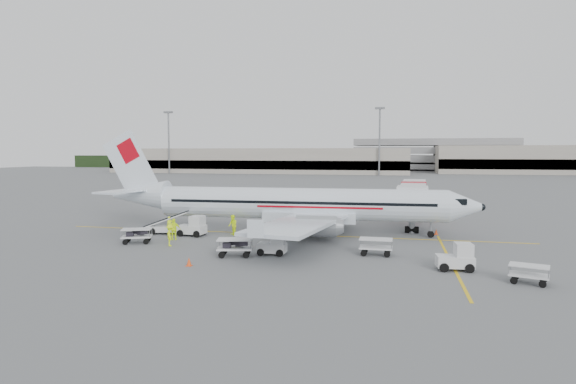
% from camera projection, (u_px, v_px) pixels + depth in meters
% --- Properties ---
extents(ground, '(360.00, 360.00, 0.00)m').
position_uv_depth(ground, '(283.00, 234.00, 44.88)').
color(ground, '#56595B').
extents(stripe_lead, '(44.00, 0.20, 0.01)m').
position_uv_depth(stripe_lead, '(283.00, 234.00, 44.88)').
color(stripe_lead, yellow).
rests_on(stripe_lead, ground).
extents(stripe_cross, '(0.20, 20.00, 0.01)m').
position_uv_depth(stripe_cross, '(450.00, 260.00, 34.07)').
color(stripe_cross, yellow).
rests_on(stripe_cross, ground).
extents(terminal_west, '(110.00, 22.00, 9.00)m').
position_uv_depth(terminal_west, '(258.00, 161.00, 179.62)').
color(terminal_west, gray).
rests_on(terminal_west, ground).
extents(terminal_east, '(90.00, 26.00, 10.00)m').
position_uv_depth(terminal_east, '(568.00, 160.00, 170.39)').
color(terminal_east, gray).
rests_on(terminal_east, ground).
extents(parking_garage, '(62.00, 24.00, 14.00)m').
position_uv_depth(parking_garage, '(433.00, 154.00, 194.55)').
color(parking_garage, slate).
rests_on(parking_garage, ground).
extents(treeline, '(300.00, 3.00, 6.00)m').
position_uv_depth(treeline, '(372.00, 163.00, 214.88)').
color(treeline, black).
rests_on(treeline, ground).
extents(mast_west, '(3.20, 1.20, 22.00)m').
position_uv_depth(mast_west, '(169.00, 143.00, 173.90)').
color(mast_west, slate).
rests_on(mast_west, ground).
extents(mast_center, '(3.20, 1.20, 22.00)m').
position_uv_depth(mast_center, '(379.00, 142.00, 157.68)').
color(mast_center, slate).
rests_on(mast_center, ground).
extents(aircraft, '(36.09, 28.83, 9.66)m').
position_uv_depth(aircraft, '(300.00, 182.00, 44.79)').
color(aircraft, silver).
rests_on(aircraft, ground).
extents(jet_bridge, '(4.12, 17.27, 4.49)m').
position_uv_depth(jet_bridge, '(413.00, 203.00, 51.32)').
color(jet_bridge, silver).
rests_on(jet_bridge, ground).
extents(belt_loader, '(5.25, 2.70, 2.71)m').
position_uv_depth(belt_loader, '(168.00, 219.00, 45.12)').
color(belt_loader, silver).
rests_on(belt_loader, ground).
extents(tug_fore, '(2.42, 1.53, 1.78)m').
position_uv_depth(tug_fore, '(455.00, 257.00, 31.16)').
color(tug_fore, silver).
rests_on(tug_fore, ground).
extents(tug_mid, '(2.15, 1.26, 1.64)m').
position_uv_depth(tug_mid, '(272.00, 244.00, 35.87)').
color(tug_mid, silver).
rests_on(tug_mid, ground).
extents(tug_aft, '(2.53, 1.59, 1.87)m').
position_uv_depth(tug_aft, '(192.00, 226.00, 43.96)').
color(tug_aft, silver).
rests_on(tug_aft, ground).
extents(cart_loaded_a, '(2.80, 2.02, 1.32)m').
position_uv_depth(cart_loaded_a, '(235.00, 247.00, 35.29)').
color(cart_loaded_a, silver).
rests_on(cart_loaded_a, ground).
extents(cart_loaded_b, '(2.75, 2.18, 1.25)m').
position_uv_depth(cart_loaded_b, '(137.00, 236.00, 40.40)').
color(cart_loaded_b, silver).
rests_on(cart_loaded_b, ground).
extents(cart_empty_a, '(2.43, 1.45, 1.26)m').
position_uv_depth(cart_empty_a, '(376.00, 247.00, 35.72)').
color(cart_empty_a, silver).
rests_on(cart_empty_a, ground).
extents(cart_empty_b, '(2.41, 1.83, 1.11)m').
position_uv_depth(cart_empty_b, '(529.00, 274.00, 27.97)').
color(cart_empty_b, silver).
rests_on(cart_empty_b, ground).
extents(cone_nose, '(0.34, 0.34, 0.56)m').
position_uv_depth(cone_nose, '(436.00, 232.00, 44.63)').
color(cone_nose, '#EA4814').
rests_on(cone_nose, ground).
extents(cone_port, '(0.41, 0.41, 0.67)m').
position_uv_depth(cone_port, '(355.00, 214.00, 56.80)').
color(cone_port, '#EA4814').
rests_on(cone_port, ground).
extents(cone_stbd, '(0.37, 0.37, 0.61)m').
position_uv_depth(cone_stbd, '(189.00, 262.00, 32.35)').
color(cone_stbd, '#EA4814').
rests_on(cone_stbd, ground).
extents(crew_a, '(0.68, 0.73, 1.67)m').
position_uv_depth(crew_a, '(170.00, 225.00, 44.75)').
color(crew_a, '#C9E80F').
rests_on(crew_a, ground).
extents(crew_b, '(1.13, 1.16, 1.89)m').
position_uv_depth(crew_b, '(233.00, 225.00, 44.30)').
color(crew_b, '#C9E80F').
rests_on(crew_b, ground).
extents(crew_c, '(1.09, 1.31, 1.76)m').
position_uv_depth(crew_c, '(170.00, 235.00, 39.20)').
color(crew_c, '#C9E80F').
rests_on(crew_c, ground).
extents(crew_d, '(1.20, 0.84, 1.89)m').
position_uv_depth(crew_d, '(174.00, 229.00, 41.86)').
color(crew_d, '#C9E80F').
rests_on(crew_d, ground).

